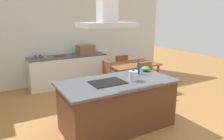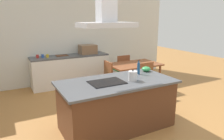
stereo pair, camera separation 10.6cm
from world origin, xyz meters
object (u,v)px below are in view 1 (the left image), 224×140
Objects in this scene: coffee_mug_red at (35,57)px; coffee_mug_blue at (40,56)px; cooktop at (108,82)px; chair_facing_back_wall at (120,67)px; tea_kettle at (133,76)px; chair_at_left_end at (103,76)px; mixing_bowl at (146,69)px; countertop_microwave at (86,49)px; range_hood at (107,11)px; chair_facing_island at (147,78)px; olive_oil_bottle at (138,68)px; dining_table at (132,66)px; cutting_board at (60,56)px; coffee_mug_yellow at (45,56)px.

coffee_mug_blue is (0.14, -0.01, 0.00)m from coffee_mug_red.
coffee_mug_red is at bearing 103.14° from cooktop.
cooktop is 0.67× the size of chair_facing_back_wall.
tea_kettle is at bearing -116.53° from chair_facing_back_wall.
chair_facing_back_wall is at bearing 36.01° from chair_at_left_end.
mixing_bowl is at bearing -58.16° from coffee_mug_blue.
countertop_microwave reaches higher than coffee_mug_red.
range_hood is at bearing 0.00° from cooktop.
tea_kettle is at bearing -69.26° from coffee_mug_red.
chair_facing_island is at bearing -66.24° from countertop_microwave.
coffee_mug_red is (-1.48, 0.05, -0.09)m from countertop_microwave.
chair_facing_island is 2.48m from range_hood.
mixing_bowl is at bearing 20.65° from olive_oil_bottle.
coffee_mug_blue is 2.58m from dining_table.
chair_facing_island is at bearing 47.66° from mixing_bowl.
chair_facing_back_wall is at bearing -16.72° from coffee_mug_blue.
chair_facing_island is (0.57, 0.63, -0.44)m from mixing_bowl.
countertop_microwave is 0.56× the size of chair_facing_back_wall.
coffee_mug_blue is at bearing -2.19° from coffee_mug_red.
coffee_mug_red reaches higher than chair_at_left_end.
dining_table is at bearing 0.00° from chair_at_left_end.
coffee_mug_red is 2.47m from chair_facing_back_wall.
chair_at_left_end is 1.13m from chair_facing_island.
olive_oil_bottle is at bearing 14.15° from cooktop.
coffee_mug_blue reaches higher than chair_facing_back_wall.
chair_facing_island is (2.34, -2.00, -0.44)m from coffee_mug_red.
cutting_board is 0.38× the size of chair_facing_back_wall.
range_hood is (0.42, -2.88, 1.16)m from coffee_mug_yellow.
countertop_microwave is at bearing 113.76° from chair_facing_island.
dining_table is at bearing -56.23° from countertop_microwave.
dining_table is (2.20, -1.33, -0.28)m from coffee_mug_blue.
coffee_mug_red is at bearing 118.78° from olive_oil_bottle.
coffee_mug_blue is 0.06× the size of dining_table.
tea_kettle is 0.15× the size of dining_table.
cooktop is 6.67× the size of coffee_mug_yellow.
chair_facing_back_wall is at bearing 63.47° from tea_kettle.
coffee_mug_red and coffee_mug_blue have the same top height.
tea_kettle reaches higher than cutting_board.
coffee_mug_yellow reaches higher than dining_table.
chair_facing_back_wall is (0.86, -0.62, -0.53)m from countertop_microwave.
countertop_microwave is 0.56× the size of chair_at_left_end.
cutting_board is at bearing 112.42° from mixing_bowl.
chair_facing_back_wall is at bearing -15.89° from coffee_mug_red.
coffee_mug_yellow is at bearing -173.68° from cutting_board.
cutting_board reaches higher than dining_table.
countertop_microwave reaches higher than cooktop.
tea_kettle is 3.08m from cutting_board.
countertop_microwave is at bearing 74.53° from range_hood.
range_hood is at bearing -114.78° from chair_at_left_end.
cutting_board is 1.57m from chair_at_left_end.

